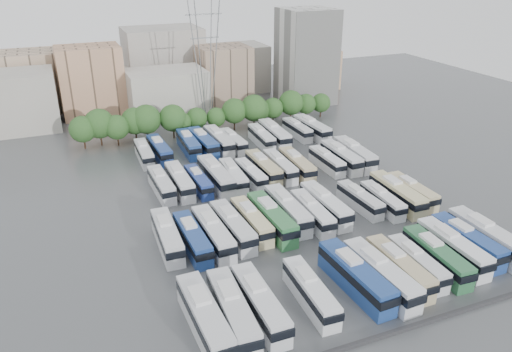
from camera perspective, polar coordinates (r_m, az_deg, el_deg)
name	(u,v)px	position (r m, az deg, el deg)	size (l,w,h in m)	color
ground	(284,207)	(85.61, 3.24, -3.53)	(220.00, 220.00, 0.00)	#424447
parapet	(407,328)	(62.44, 16.86, -16.30)	(56.00, 0.50, 0.50)	#2D2D30
tree_line	(200,115)	(119.80, -6.41, 6.94)	(65.13, 8.18, 8.52)	black
city_buildings	(152,77)	(145.91, -11.84, 11.03)	(102.00, 35.00, 20.00)	#9E998E
apartment_tower	(306,56)	(145.45, 5.77, 13.44)	(14.00, 14.00, 26.00)	silver
electricity_pylon	(205,48)	(125.10, -5.84, 14.33)	(9.00, 6.91, 33.83)	slate
bus_r0_s0	(205,317)	(58.81, -5.89, -15.76)	(3.23, 13.63, 4.26)	silver
bus_r0_s1	(233,311)	(59.47, -2.68, -15.16)	(3.58, 13.46, 4.18)	silver
bus_r0_s2	(260,303)	(60.62, 0.45, -14.33)	(2.89, 12.93, 4.05)	silver
bus_r0_s4	(311,292)	(62.93, 6.26, -13.02)	(3.10, 12.01, 3.74)	silver
bus_r0_s6	(356,276)	(65.95, 11.32, -11.16)	(3.59, 13.80, 4.29)	navy
bus_r0_s7	(381,274)	(67.02, 14.05, -10.84)	(3.40, 13.61, 4.24)	silver
bus_r0_s8	(399,267)	(69.28, 16.03, -10.00)	(2.83, 12.37, 3.87)	tan
bus_r0_s9	(417,263)	(71.29, 17.93, -9.40)	(2.76, 11.13, 3.47)	silver
bus_r0_s10	(437,256)	(73.08, 19.93, -8.62)	(3.36, 12.61, 3.92)	#2B643D
bus_r0_s11	(453,247)	(75.81, 21.57, -7.59)	(2.99, 12.88, 4.03)	silver
bus_r0_s12	(467,241)	(78.24, 22.98, -6.85)	(3.07, 12.65, 3.95)	navy
bus_r0_s13	(487,237)	(80.11, 24.91, -6.33)	(3.01, 13.68, 4.29)	silver
bus_r1_s0	(167,236)	(74.46, -10.12, -6.75)	(3.22, 12.72, 3.96)	silver
bus_r1_s1	(192,238)	(73.46, -7.29, -7.06)	(2.89, 12.31, 3.85)	navy
bus_r1_s2	(213,233)	(74.19, -4.92, -6.51)	(3.09, 13.00, 4.06)	silver
bus_r1_s3	(233,226)	(75.72, -2.69, -5.77)	(3.35, 12.92, 4.02)	silver
bus_r1_s4	(252,221)	(77.44, -0.51, -5.12)	(2.83, 12.07, 3.77)	beige
bus_r1_s5	(272,218)	(77.72, 1.79, -4.83)	(3.14, 13.54, 4.24)	#31733F
bus_r1_s6	(288,210)	(80.40, 3.63, -3.85)	(3.16, 13.28, 4.15)	silver
bus_r1_s7	(312,212)	(80.31, 6.42, -4.15)	(3.07, 12.08, 3.76)	white
bus_r1_s8	(325,205)	(82.62, 7.93, -3.27)	(2.95, 12.94, 4.05)	silver
bus_r1_s10	(360,199)	(86.05, 11.80, -2.64)	(2.81, 10.99, 3.42)	silver
bus_r1_s11	(382,200)	(86.71, 14.24, -2.68)	(2.77, 10.95, 3.41)	silver
bus_r1_s12	(397,193)	(88.83, 15.80, -1.93)	(3.14, 13.27, 4.15)	beige
bus_r1_s13	(412,191)	(91.00, 17.40, -1.67)	(2.55, 11.61, 3.64)	#C9B98A
bus_r2_s1	(161,184)	(91.01, -10.76, -0.91)	(2.86, 11.90, 3.72)	silver
bus_r2_s2	(180,181)	(91.50, -8.72, -0.54)	(2.73, 12.51, 3.93)	silver
bus_r2_s3	(199,181)	(91.48, -6.59, -0.60)	(2.64, 10.91, 3.41)	navy
bus_r2_s4	(216,175)	(92.47, -4.62, 0.07)	(3.26, 13.75, 4.30)	silver
bus_r2_s5	(233,176)	(92.97, -2.61, 0.04)	(3.12, 11.70, 3.64)	silver
bus_r2_s6	(251,174)	(93.85, -0.61, 0.23)	(2.74, 10.90, 3.39)	white
bus_r2_s7	(263,167)	(96.04, 0.85, 0.98)	(2.83, 12.59, 3.94)	tan
bus_r2_s8	(280,166)	(97.04, 2.75, 1.15)	(2.86, 12.05, 3.76)	silver
bus_r2_s9	(297,164)	(97.75, 4.69, 1.32)	(3.24, 12.65, 3.94)	#C5B387
bus_r2_s11	(327,161)	(100.79, 8.09, 1.75)	(2.47, 11.17, 3.50)	silver
bus_r2_s12	(341,157)	(102.52, 9.69, 2.20)	(3.02, 12.99, 4.06)	silver
bus_r2_s13	(355,154)	(104.27, 11.19, 2.51)	(3.64, 13.70, 4.26)	silver
bus_r3_s1	(144,153)	(106.18, -12.67, 2.59)	(2.68, 11.41, 3.57)	silver
bus_r3_s2	(160,149)	(107.03, -10.97, 3.00)	(3.17, 12.41, 3.86)	navy
bus_r3_s4	(188,144)	(109.22, -7.72, 3.69)	(3.11, 12.73, 3.97)	navy
bus_r3_s5	(203,142)	(109.29, -6.07, 3.85)	(3.59, 13.46, 4.18)	navy
bus_r3_s6	(219,140)	(110.19, -4.28, 4.08)	(3.19, 13.25, 4.14)	silver
bus_r3_s7	(233,141)	(110.58, -2.65, 4.03)	(2.97, 11.34, 3.53)	silver
bus_r3_s9	(261,137)	(112.52, 0.63, 4.47)	(3.11, 11.98, 3.73)	silver
bus_r3_s10	(274,134)	(113.78, 2.12, 4.82)	(3.46, 13.69, 4.26)	silver
bus_r3_s12	(297,129)	(118.22, 4.73, 5.33)	(2.69, 11.42, 3.57)	silver
bus_r3_s13	(312,128)	(118.67, 6.41, 5.48)	(3.52, 13.35, 4.15)	silver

